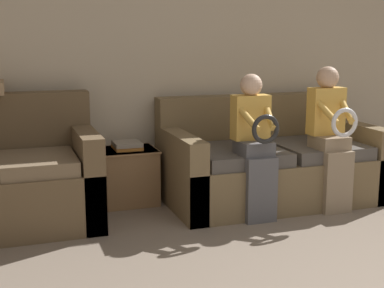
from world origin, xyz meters
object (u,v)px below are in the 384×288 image
child_right_seated (331,132)px  side_shelf (127,175)px  book_stack (127,145)px  child_left_seated (255,140)px  couch_main (269,164)px

child_right_seated → side_shelf: bearing=156.0°
side_shelf → book_stack: (0.00, 0.00, 0.27)m
child_left_seated → book_stack: size_ratio=4.31×
child_left_seated → side_shelf: size_ratio=2.27×
couch_main → side_shelf: 1.27m
child_left_seated → book_stack: 1.14m
couch_main → book_stack: 1.28m
couch_main → book_stack: couch_main is taller
couch_main → child_right_seated: child_right_seated is taller
child_left_seated → side_shelf: 1.20m
child_left_seated → child_right_seated: size_ratio=0.96×
couch_main → child_left_seated: child_left_seated is taller
side_shelf → couch_main: bearing=-13.0°
couch_main → child_right_seated: (0.35, -0.42, 0.35)m
child_left_seated → child_right_seated: (0.70, 0.00, 0.03)m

